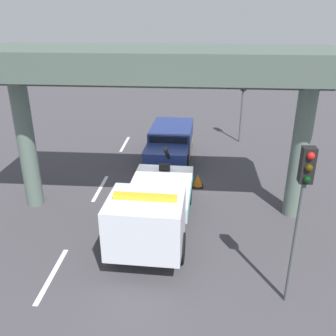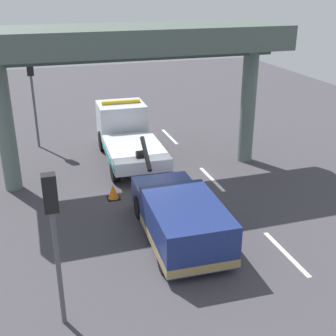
# 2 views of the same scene
# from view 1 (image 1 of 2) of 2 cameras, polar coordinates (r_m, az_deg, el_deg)

# --- Properties ---
(ground_plane) EXTENTS (60.00, 40.00, 0.10)m
(ground_plane) POSITION_cam_1_polar(r_m,az_deg,el_deg) (16.71, -0.68, -3.64)
(ground_plane) COLOR #423F44
(lane_stripe_west) EXTENTS (2.60, 0.16, 0.01)m
(lane_stripe_west) POSITION_cam_1_polar(r_m,az_deg,el_deg) (22.55, -6.67, 3.70)
(lane_stripe_west) COLOR silver
(lane_stripe_west) RESTS_ON ground
(lane_stripe_mid) EXTENTS (2.60, 0.16, 0.01)m
(lane_stripe_mid) POSITION_cam_1_polar(r_m,az_deg,el_deg) (17.17, -10.39, -3.07)
(lane_stripe_mid) COLOR silver
(lane_stripe_mid) RESTS_ON ground
(lane_stripe_east) EXTENTS (2.60, 0.16, 0.01)m
(lane_stripe_east) POSITION_cam_1_polar(r_m,az_deg,el_deg) (12.37, -17.43, -15.45)
(lane_stripe_east) COLOR silver
(lane_stripe_east) RESTS_ON ground
(tow_truck_white) EXTENTS (7.29, 2.61, 2.46)m
(tow_truck_white) POSITION_cam_1_polar(r_m,az_deg,el_deg) (12.84, -2.35, -6.23)
(tow_truck_white) COLOR silver
(tow_truck_white) RESTS_ON ground
(towed_van_green) EXTENTS (5.27, 2.37, 1.58)m
(towed_van_green) POSITION_cam_1_polar(r_m,az_deg,el_deg) (20.27, 0.41, 3.90)
(towed_van_green) COLOR navy
(towed_van_green) RESTS_ON ground
(overpass_structure) EXTENTS (3.60, 12.52, 6.30)m
(overpass_structure) POSITION_cam_1_polar(r_m,az_deg,el_deg) (13.45, -1.43, 14.53)
(overpass_structure) COLOR #596B60
(overpass_structure) RESTS_ON ground
(traffic_light_near) EXTENTS (0.39, 0.32, 4.05)m
(traffic_light_near) POSITION_cam_1_polar(r_m,az_deg,el_deg) (22.43, 11.49, 11.14)
(traffic_light_near) COLOR #515456
(traffic_light_near) RESTS_ON ground
(traffic_light_far) EXTENTS (0.39, 0.32, 4.58)m
(traffic_light_far) POSITION_cam_1_polar(r_m,az_deg,el_deg) (9.68, 20.02, -3.99)
(traffic_light_far) COLOR #515456
(traffic_light_far) RESTS_ON ground
(traffic_cone_orange) EXTENTS (0.50, 0.50, 0.59)m
(traffic_cone_orange) POSITION_cam_1_polar(r_m,az_deg,el_deg) (17.01, 4.61, -1.97)
(traffic_cone_orange) COLOR orange
(traffic_cone_orange) RESTS_ON ground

